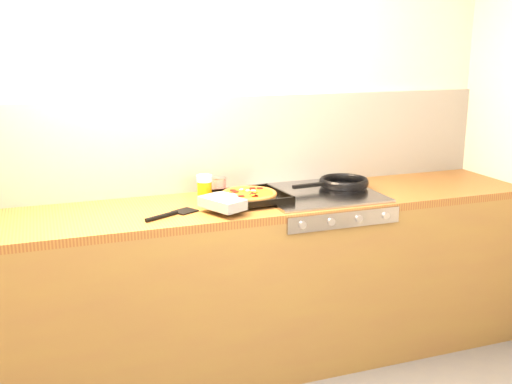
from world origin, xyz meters
name	(u,v)px	position (x,y,z in m)	size (l,w,h in m)	color
room_shell	(219,144)	(0.00, 1.39, 1.15)	(3.20, 3.20, 3.20)	white
counter_run	(237,286)	(0.00, 1.10, 0.45)	(3.20, 0.62, 0.90)	brown
stovetop	(317,194)	(0.45, 1.10, 0.91)	(0.60, 0.56, 0.02)	#95959A
pizza_on_tray	(241,197)	(0.01, 1.05, 0.94)	(0.48, 0.45, 0.06)	black
frying_pan	(343,183)	(0.62, 1.14, 0.94)	(0.45, 0.29, 0.04)	black
tomato_can	(219,187)	(-0.04, 1.25, 0.95)	(0.09, 0.09, 0.10)	maroon
juice_glass	(205,187)	(-0.14, 1.20, 0.97)	(0.10, 0.10, 0.13)	orange
wooden_spoon	(245,189)	(0.12, 1.31, 0.91)	(0.28, 0.14, 0.02)	#B16F4B
black_spatula	(172,214)	(-0.35, 0.98, 0.91)	(0.27, 0.18, 0.02)	black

